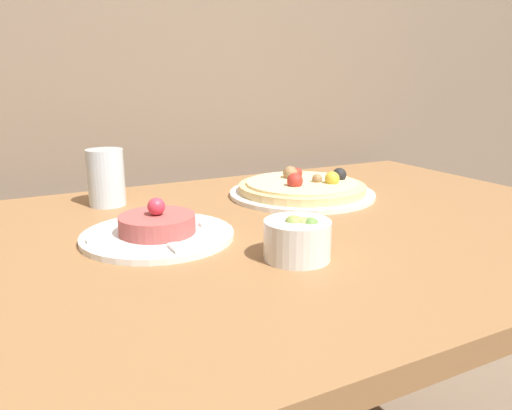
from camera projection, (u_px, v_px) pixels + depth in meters
dining_table at (271, 270)px, 0.93m from camera, size 1.37×0.90×0.73m
pizza_plate at (302, 189)px, 1.14m from camera, size 0.33×0.33×0.06m
tartare_plate at (158, 230)px, 0.84m from camera, size 0.26×0.26×0.07m
small_bowl at (297, 238)px, 0.74m from camera, size 0.10×0.10×0.07m
drinking_glass at (106, 177)px, 1.05m from camera, size 0.08×0.08×0.12m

